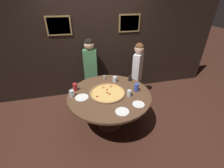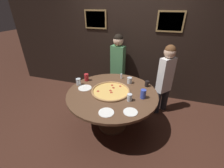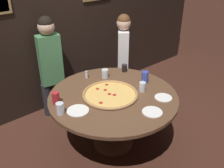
# 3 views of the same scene
# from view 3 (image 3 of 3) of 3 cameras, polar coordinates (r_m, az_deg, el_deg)

# --- Properties ---
(ground_plane) EXTENTS (24.00, 24.00, 0.00)m
(ground_plane) POSITION_cam_3_polar(r_m,az_deg,el_deg) (3.39, 0.24, -13.24)
(ground_plane) COLOR #422319
(back_wall) EXTENTS (6.40, 0.08, 2.60)m
(back_wall) POSITION_cam_3_polar(r_m,az_deg,el_deg) (3.79, -13.65, 13.17)
(back_wall) COLOR black
(back_wall) RESTS_ON ground_plane
(dining_table) EXTENTS (1.53, 1.53, 0.74)m
(dining_table) POSITION_cam_3_polar(r_m,az_deg,el_deg) (3.02, 0.26, -4.68)
(dining_table) COLOR brown
(dining_table) RESTS_ON ground_plane
(giant_pizza) EXTENTS (0.66, 0.66, 0.03)m
(giant_pizza) POSITION_cam_3_polar(r_m,az_deg,el_deg) (2.94, -0.42, -2.33)
(giant_pizza) COLOR #EAB75B
(giant_pizza) RESTS_ON dining_table
(drink_cup_near_left) EXTENTS (0.08, 0.08, 0.14)m
(drink_cup_near_left) POSITION_cam_3_polar(r_m,az_deg,el_deg) (2.83, -12.72, -3.13)
(drink_cup_near_left) COLOR #B22328
(drink_cup_near_left) RESTS_ON dining_table
(drink_cup_centre_back) EXTENTS (0.09, 0.09, 0.12)m
(drink_cup_centre_back) POSITION_cam_3_polar(r_m,az_deg,el_deg) (3.32, -1.61, 2.41)
(drink_cup_centre_back) COLOR silver
(drink_cup_centre_back) RESTS_ON dining_table
(drink_cup_beside_pizza) EXTENTS (0.08, 0.08, 0.12)m
(drink_cup_beside_pizza) POSITION_cam_3_polar(r_m,az_deg,el_deg) (3.02, 6.95, -0.61)
(drink_cup_beside_pizza) COLOR silver
(drink_cup_beside_pizza) RESTS_ON dining_table
(drink_cup_far_left) EXTENTS (0.07, 0.07, 0.10)m
(drink_cup_far_left) POSITION_cam_3_polar(r_m,az_deg,el_deg) (3.50, 2.86, 3.67)
(drink_cup_far_left) COLOR black
(drink_cup_far_left) RESTS_ON dining_table
(drink_cup_by_shaker) EXTENTS (0.09, 0.09, 0.15)m
(drink_cup_by_shaker) POSITION_cam_3_polar(r_m,az_deg,el_deg) (3.22, 7.52, 1.59)
(drink_cup_by_shaker) COLOR #384CB7
(drink_cup_by_shaker) RESTS_ON dining_table
(drink_cup_far_right) EXTENTS (0.08, 0.08, 0.13)m
(drink_cup_far_right) POSITION_cam_3_polar(r_m,az_deg,el_deg) (2.65, -11.79, -5.49)
(drink_cup_far_right) COLOR silver
(drink_cup_far_right) RESTS_ON dining_table
(white_plate_beside_cup) EXTENTS (0.22, 0.22, 0.01)m
(white_plate_beside_cup) POSITION_cam_3_polar(r_m,az_deg,el_deg) (2.68, 9.19, -6.31)
(white_plate_beside_cup) COLOR white
(white_plate_beside_cup) RESTS_ON dining_table
(white_plate_left_side) EXTENTS (0.24, 0.24, 0.01)m
(white_plate_left_side) POSITION_cam_3_polar(r_m,az_deg,el_deg) (2.69, -7.80, -6.03)
(white_plate_left_side) COLOR white
(white_plate_left_side) RESTS_ON dining_table
(white_plate_near_front) EXTENTS (0.20, 0.20, 0.01)m
(white_plate_near_front) POSITION_cam_3_polar(r_m,az_deg,el_deg) (2.95, 11.64, -3.05)
(white_plate_near_front) COLOR white
(white_plate_near_front) RESTS_ON dining_table
(condiment_shaker) EXTENTS (0.04, 0.04, 0.10)m
(condiment_shaker) POSITION_cam_3_polar(r_m,az_deg,el_deg) (3.33, -5.84, 2.17)
(condiment_shaker) COLOR silver
(condiment_shaker) RESTS_ON dining_table
(diner_side_right) EXTENTS (0.39, 0.22, 1.50)m
(diner_side_right) POSITION_cam_3_polar(r_m,az_deg,el_deg) (3.64, -13.88, 4.91)
(diner_side_right) COLOR #232328
(diner_side_right) RESTS_ON ground_plane
(diner_far_left) EXTENTS (0.33, 0.35, 1.43)m
(diner_far_left) POSITION_cam_3_polar(r_m,az_deg,el_deg) (3.94, 2.54, 6.91)
(diner_far_left) COLOR #232328
(diner_far_left) RESTS_ON ground_plane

